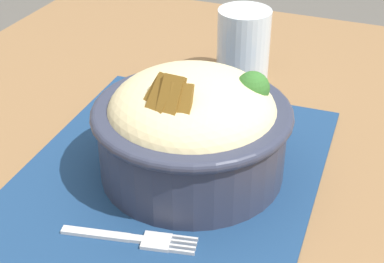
% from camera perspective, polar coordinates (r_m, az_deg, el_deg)
% --- Properties ---
extents(table, '(1.07, 0.84, 0.72)m').
position_cam_1_polar(table, '(0.67, -2.56, -10.65)').
color(table, olive).
rests_on(table, ground_plane).
extents(placemat, '(0.42, 0.32, 0.00)m').
position_cam_1_polar(placemat, '(0.61, -3.11, -5.08)').
color(placemat, navy).
rests_on(placemat, table).
extents(bowl, '(0.21, 0.21, 0.13)m').
position_cam_1_polar(bowl, '(0.60, 0.03, 0.55)').
color(bowl, '#2D3347').
rests_on(bowl, placemat).
extents(fork, '(0.04, 0.13, 0.00)m').
position_cam_1_polar(fork, '(0.55, -5.58, -10.36)').
color(fork, silver).
rests_on(fork, placemat).
extents(drinking_glass, '(0.07, 0.07, 0.10)m').
position_cam_1_polar(drinking_glass, '(0.81, 4.83, 8.09)').
color(drinking_glass, silver).
rests_on(drinking_glass, table).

